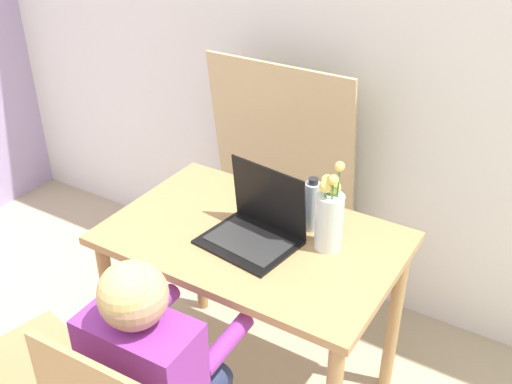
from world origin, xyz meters
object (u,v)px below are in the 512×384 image
(person_seated, at_px, (154,365))
(flower_vase, at_px, (329,216))
(laptop, at_px, (257,224))
(water_bottle, at_px, (312,206))

(person_seated, relative_size, flower_vase, 3.15)
(laptop, relative_size, flower_vase, 1.03)
(person_seated, relative_size, water_bottle, 5.10)
(flower_vase, relative_size, water_bottle, 1.62)
(person_seated, height_order, water_bottle, person_seated)
(flower_vase, bearing_deg, person_seated, -109.14)
(person_seated, bearing_deg, water_bottle, -102.05)
(person_seated, distance_m, laptop, 0.59)
(water_bottle, bearing_deg, flower_vase, -36.11)
(laptop, xyz_separation_m, water_bottle, (0.13, 0.15, 0.04))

